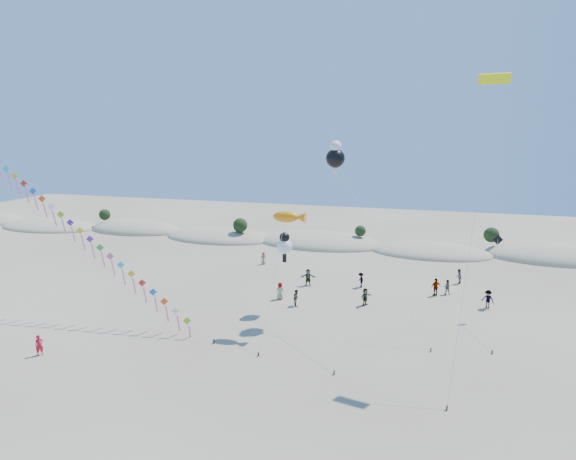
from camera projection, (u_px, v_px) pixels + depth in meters
The scene contains 10 objects.
ground at pixel (167, 411), 29.58m from camera, with size 160.00×160.00×0.00m, color #806F59.
dune_ridge at pixel (327, 243), 71.77m from camera, with size 145.30×11.49×5.57m.
kite_train at pixel (81, 233), 43.11m from camera, with size 25.95×4.81×15.58m.
fish_kite at pixel (289, 217), 40.26m from camera, with size 2.79×6.75×10.23m.
cartoon_kite_low at pixel (285, 245), 44.75m from camera, with size 7.59×11.81×7.56m.
cartoon_kite_high at pixel (336, 156), 42.76m from camera, with size 10.02×7.36×15.95m.
parafoil_kite at pixel (494, 86), 33.11m from camera, with size 3.28×9.41×20.75m.
dark_kite at pixel (497, 266), 41.73m from camera, with size 1.47×8.85×7.63m.
flyer_foreground at pixel (39, 345), 36.62m from camera, with size 0.60×0.39×1.63m, color red.
beachgoers at pixel (373, 286), 50.23m from camera, with size 26.72×13.73×1.88m.
Camera 1 is at (14.39, -23.58, 17.09)m, focal length 30.00 mm.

